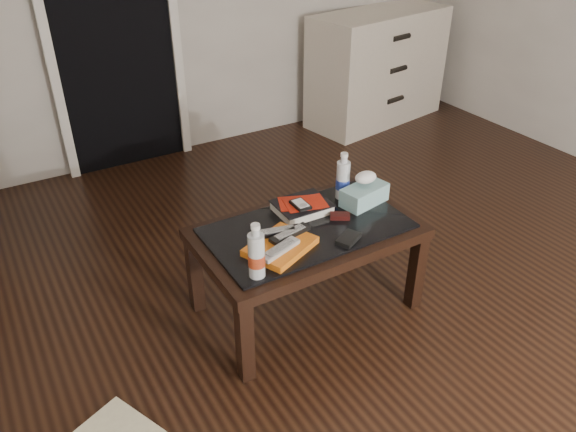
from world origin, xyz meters
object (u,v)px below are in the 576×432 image
coffee_table (307,239)px  dresser (377,67)px  textbook (302,207)px  water_bottle_right (343,176)px  water_bottle_left (256,251)px  tissue_box (364,195)px

coffee_table → dresser: dresser is taller
coffee_table → textbook: size_ratio=4.00×
coffee_table → water_bottle_right: size_ratio=4.20×
dresser → water_bottle_left: size_ratio=5.33×
dresser → tissue_box: size_ratio=5.51×
textbook → water_bottle_right: size_ratio=1.05×
coffee_table → water_bottle_right: 0.37m
textbook → tissue_box: bearing=-15.3°
textbook → water_bottle_right: water_bottle_right is taller
textbook → water_bottle_right: (0.24, 0.01, 0.10)m
coffee_table → water_bottle_left: (-0.36, -0.20, 0.18)m
coffee_table → textbook: (0.05, 0.13, 0.09)m
water_bottle_left → tissue_box: 0.76m
water_bottle_right → coffee_table: bearing=-154.3°
coffee_table → tissue_box: 0.37m
coffee_table → textbook: bearing=67.7°
textbook → water_bottle_left: water_bottle_left is taller
dresser → water_bottle_right: size_ratio=5.33×
textbook → coffee_table: bearing=-111.3°
textbook → water_bottle_right: bearing=4.3°
coffee_table → tissue_box: tissue_box is taller
coffee_table → water_bottle_left: bearing=-151.1°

